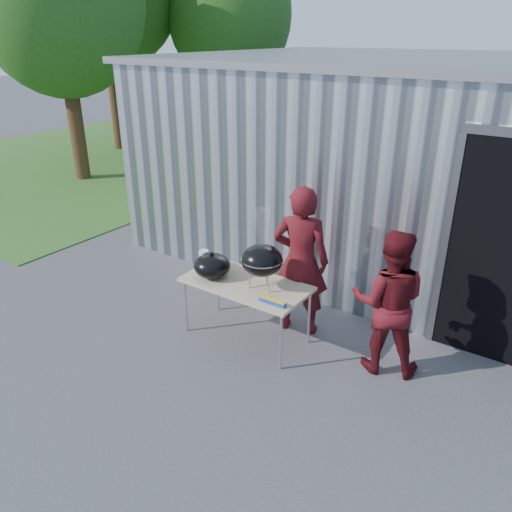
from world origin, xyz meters
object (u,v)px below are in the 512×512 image
Objects in this scene: folding_table at (246,285)px; person_bystander at (388,302)px; person_cook at (301,261)px; kettle_grill at (262,255)px.

folding_table is 0.91× the size of person_bystander.
person_cook is at bearing 51.32° from folding_table.
kettle_grill reaches higher than folding_table.
folding_table is at bearing -179.51° from kettle_grill.
kettle_grill is 0.61m from person_cook.
person_cook is 1.14× the size of person_bystander.
folding_table is at bearing -6.04° from person_bystander.
folding_table is 0.72m from person_cook.
person_cook is (0.43, 0.53, 0.23)m from folding_table.
kettle_grill is 0.51× the size of person_cook.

